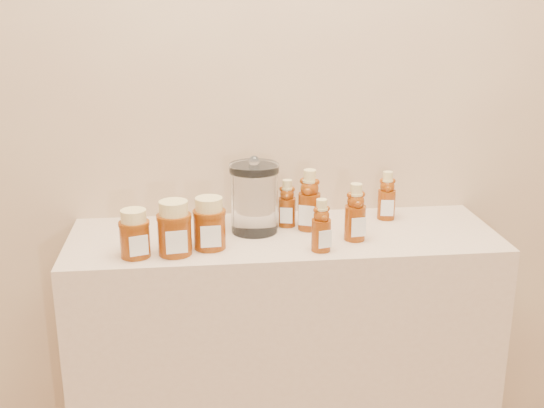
{
  "coord_description": "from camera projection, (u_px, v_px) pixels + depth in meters",
  "views": [
    {
      "loc": [
        -0.24,
        -0.23,
        1.57
      ],
      "look_at": [
        -0.04,
        1.52,
        1.0
      ],
      "focal_mm": 45.0,
      "sensor_mm": 36.0,
      "label": 1
    }
  ],
  "objects": [
    {
      "name": "honey_jar_front",
      "position": [
        174.0,
        228.0,
        1.75
      ],
      "size": [
        0.1,
        0.1,
        0.14
      ],
      "primitive_type": null,
      "rotation": [
        0.0,
        0.0,
        0.13
      ],
      "color": "#6A2908",
      "rests_on": "display_table"
    },
    {
      "name": "bear_bottle_front_left",
      "position": [
        321.0,
        222.0,
        1.77
      ],
      "size": [
        0.07,
        0.07,
        0.16
      ],
      "primitive_type": null,
      "rotation": [
        0.0,
        0.0,
        0.25
      ],
      "color": "#6A2908",
      "rests_on": "display_table"
    },
    {
      "name": "honey_jar_back",
      "position": [
        209.0,
        223.0,
        1.79
      ],
      "size": [
        0.09,
        0.09,
        0.14
      ],
      "primitive_type": null,
      "rotation": [
        0.0,
        0.0,
        0.04
      ],
      "color": "#6A2908",
      "rests_on": "display_table"
    },
    {
      "name": "wall_back",
      "position": [
        276.0,
        64.0,
        1.96
      ],
      "size": [
        3.5,
        0.02,
        2.7
      ],
      "primitive_type": "cube",
      "color": "tan",
      "rests_on": "ground"
    },
    {
      "name": "display_table",
      "position": [
        283.0,
        374.0,
        2.05
      ],
      "size": [
        1.2,
        0.4,
        0.9
      ],
      "primitive_type": "cube",
      "color": "#C6AC91",
      "rests_on": "ground"
    },
    {
      "name": "bear_bottle_back_right",
      "position": [
        387.0,
        192.0,
        2.02
      ],
      "size": [
        0.06,
        0.06,
        0.16
      ],
      "primitive_type": null,
      "rotation": [
        0.0,
        0.0,
        -0.17
      ],
      "color": "#6A2908",
      "rests_on": "display_table"
    },
    {
      "name": "bear_bottle_back_left",
      "position": [
        287.0,
        200.0,
        1.96
      ],
      "size": [
        0.06,
        0.06,
        0.16
      ],
      "primitive_type": null,
      "rotation": [
        0.0,
        0.0,
        -0.22
      ],
      "color": "#6A2908",
      "rests_on": "display_table"
    },
    {
      "name": "glass_canister",
      "position": [
        254.0,
        195.0,
        1.9
      ],
      "size": [
        0.17,
        0.17,
        0.21
      ],
      "primitive_type": null,
      "rotation": [
        0.0,
        0.0,
        -0.26
      ],
      "color": "white",
      "rests_on": "display_table"
    },
    {
      "name": "bear_bottle_back_mid",
      "position": [
        309.0,
        196.0,
        1.92
      ],
      "size": [
        0.09,
        0.09,
        0.2
      ],
      "primitive_type": null,
      "rotation": [
        0.0,
        0.0,
        -0.4
      ],
      "color": "#6A2908",
      "rests_on": "display_table"
    },
    {
      "name": "bear_bottle_front_right",
      "position": [
        355.0,
        208.0,
        1.84
      ],
      "size": [
        0.07,
        0.07,
        0.18
      ],
      "primitive_type": null,
      "rotation": [
        0.0,
        0.0,
        0.13
      ],
      "color": "#6A2908",
      "rests_on": "display_table"
    },
    {
      "name": "honey_jar_left",
      "position": [
        135.0,
        233.0,
        1.74
      ],
      "size": [
        0.1,
        0.1,
        0.13
      ],
      "primitive_type": null,
      "rotation": [
        0.0,
        0.0,
        0.32
      ],
      "color": "#6A2908",
      "rests_on": "display_table"
    }
  ]
}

